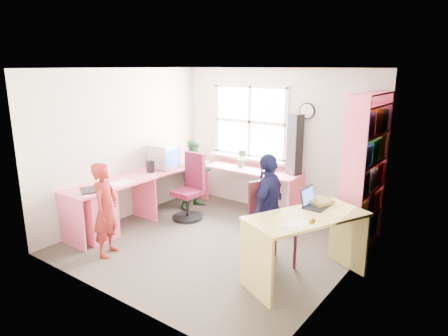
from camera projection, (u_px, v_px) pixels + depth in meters
name	position (u px, v px, depth m)	size (l,w,h in m)	color
room	(218.00, 158.00, 5.38)	(3.64, 3.44, 2.44)	#413B33
l_desk	(134.00, 200.00, 6.03)	(2.38, 2.95, 0.75)	#FF6586
right_desk	(306.00, 233.00, 4.53)	(1.17, 1.54, 0.81)	#E7D373
bookshelf	(364.00, 176.00, 5.35)	(0.30, 1.02, 2.10)	#FF6586
swivel_chair	(190.00, 191.00, 6.48)	(0.52, 0.52, 1.07)	black
wooden_chair	(269.00, 220.00, 4.93)	(0.61, 0.61, 1.07)	#3E141F
crt_monitor	(164.00, 156.00, 6.70)	(0.43, 0.38, 0.41)	silver
laptop_left	(93.00, 186.00, 5.54)	(0.42, 0.40, 0.23)	black
laptop_right	(313.00, 202.00, 4.74)	(0.28, 0.33, 0.23)	black
speaker_a	(150.00, 167.00, 6.46)	(0.12, 0.12, 0.19)	black
speaker_b	(171.00, 160.00, 6.87)	(0.12, 0.12, 0.20)	black
cd_tower	(295.00, 145.00, 6.25)	(0.24, 0.22, 0.96)	black
game_box	(319.00, 202.00, 4.83)	(0.35, 0.35, 0.06)	red
paper_a	(121.00, 183.00, 5.91)	(0.26, 0.35, 0.00)	white
paper_b	(296.00, 224.00, 4.22)	(0.24, 0.33, 0.00)	white
potted_plant	(242.00, 158.00, 6.76)	(0.17, 0.14, 0.31)	#2B6C34
person_red	(106.00, 210.00, 5.16)	(0.46, 0.30, 1.25)	maroon
person_green	(196.00, 174.00, 6.93)	(0.59, 0.46, 1.22)	#2A6932
person_navy	(268.00, 206.00, 5.10)	(0.81, 0.34, 1.38)	#161846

